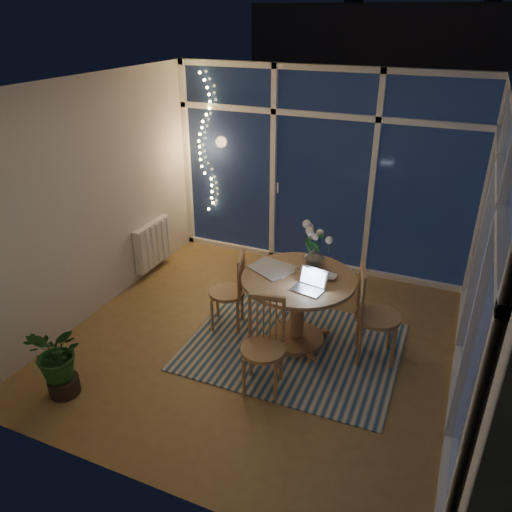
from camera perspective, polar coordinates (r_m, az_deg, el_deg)
name	(u,v)px	position (r m, az deg, el deg)	size (l,w,h in m)	color
floor	(262,340)	(5.40, 0.66, -9.63)	(4.00, 4.00, 0.00)	olive
ceiling	(263,86)	(4.41, 0.84, 18.89)	(4.00, 4.00, 0.00)	white
wall_back	(323,172)	(6.54, 7.62, 9.47)	(4.00, 0.04, 2.60)	silver
wall_front	(138,345)	(3.23, -13.29, -9.83)	(4.00, 0.04, 2.60)	silver
wall_left	(94,200)	(5.77, -18.01, 6.11)	(0.04, 4.00, 2.60)	silver
wall_right	(490,267)	(4.46, 25.18, -1.16)	(0.04, 4.00, 2.60)	silver
window_wall_back	(322,173)	(6.50, 7.52, 9.38)	(4.00, 0.10, 2.60)	white
window_wall_right	(485,266)	(4.46, 24.67, -1.07)	(0.10, 4.00, 2.60)	white
radiator	(153,244)	(6.72, -11.70, 1.39)	(0.10, 0.70, 0.58)	white
fairy_lights	(204,144)	(6.98, -5.95, 12.56)	(0.24, 0.10, 1.85)	#FFD566
garden_patio	(390,203)	(9.67, 15.09, 5.88)	(12.00, 6.00, 0.10)	black
garden_fence	(374,143)	(9.95, 13.36, 12.44)	(11.00, 0.08, 1.80)	#342313
neighbour_roof	(420,58)	(12.65, 18.28, 20.72)	(7.00, 3.00, 2.20)	#2E3038
garden_shrubs	(297,194)	(8.30, 4.71, 7.10)	(0.90, 0.90, 0.90)	black
rug	(293,346)	(5.32, 4.23, -10.26)	(2.14, 1.71, 0.01)	beige
dining_table	(297,311)	(5.18, 4.74, -6.23)	(1.15, 1.15, 0.78)	#936642
chair_left	(227,291)	(5.41, -3.36, -3.97)	(0.41, 0.41, 0.89)	#936642
chair_right	(378,315)	(5.02, 13.78, -6.53)	(0.47, 0.47, 1.02)	#936642
chair_front	(263,348)	(4.53, 0.80, -10.42)	(0.43, 0.43, 0.92)	#936642
laptop	(308,281)	(4.71, 5.99, -2.83)	(0.29, 0.25, 0.21)	#B5B5B9
flower_vase	(314,256)	(5.17, 6.64, -0.04)	(0.20, 0.20, 0.21)	silver
bowl	(329,277)	(4.98, 8.36, -2.38)	(0.15, 0.15, 0.04)	silver
newspapers	(275,268)	(5.12, 2.16, -1.43)	(0.42, 0.32, 0.01)	silver
phone	(305,285)	(4.84, 5.58, -3.31)	(0.11, 0.05, 0.01)	black
potted_plant	(58,359)	(4.86, -21.65, -10.91)	(0.54, 0.47, 0.76)	#1B4C1F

